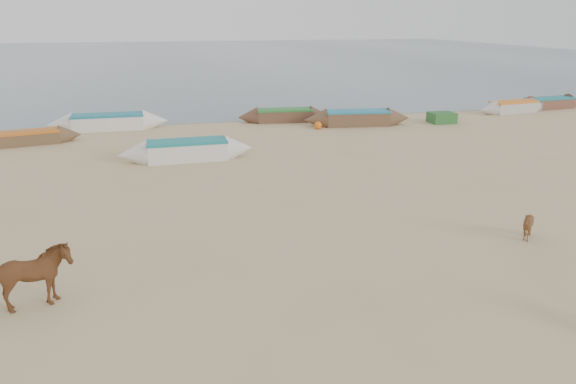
{
  "coord_description": "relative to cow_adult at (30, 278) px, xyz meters",
  "views": [
    {
      "loc": [
        -4.34,
        -12.19,
        6.26
      ],
      "look_at": [
        0.0,
        4.0,
        1.0
      ],
      "focal_mm": 35.0,
      "sensor_mm": 36.0,
      "label": 1
    }
  ],
  "objects": [
    {
      "name": "cow_adult",
      "position": [
        0.0,
        0.0,
        0.0
      ],
      "size": [
        1.93,
        1.27,
        1.5
      ],
      "primitive_type": "imported",
      "rotation": [
        0.0,
        0.0,
        1.85
      ],
      "color": "brown",
      "rests_on": "ground"
    },
    {
      "name": "beach_clutter",
      "position": [
        11.07,
        19.73,
        -0.45
      ],
      "size": [
        44.91,
        4.5,
        0.64
      ],
      "color": "#2B5F3C",
      "rests_on": "ground"
    },
    {
      "name": "ground",
      "position": [
        6.93,
        -0.1,
        -0.75
      ],
      "size": [
        140.0,
        140.0,
        0.0
      ],
      "primitive_type": "plane",
      "color": "tan",
      "rests_on": "ground"
    },
    {
      "name": "waterline_canoes",
      "position": [
        6.41,
        20.09,
        -0.33
      ],
      "size": [
        54.56,
        5.11,
        0.91
      ],
      "color": "brown",
      "rests_on": "ground"
    },
    {
      "name": "calf_front",
      "position": [
        13.29,
        0.65,
        -0.3
      ],
      "size": [
        0.86,
        0.78,
        0.9
      ],
      "primitive_type": "imported",
      "rotation": [
        0.0,
        0.0,
        -1.51
      ],
      "color": "brown",
      "rests_on": "ground"
    },
    {
      "name": "near_canoe",
      "position": [
        4.58,
        12.89,
        -0.29
      ],
      "size": [
        6.09,
        1.38,
        0.91
      ],
      "primitive_type": null,
      "rotation": [
        0.0,
        0.0,
        0.01
      ],
      "color": "silver",
      "rests_on": "ground"
    },
    {
      "name": "sea",
      "position": [
        6.93,
        81.9,
        -0.74
      ],
      "size": [
        160.0,
        160.0,
        0.0
      ],
      "primitive_type": "plane",
      "color": "slate",
      "rests_on": "ground"
    }
  ]
}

